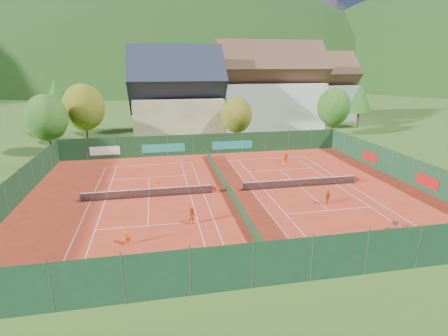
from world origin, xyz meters
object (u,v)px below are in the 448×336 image
Objects in this scene: player_left_mid at (192,216)px; player_right_far_a at (283,162)px; player_right_far_b at (286,157)px; hotel_block_b at (316,91)px; player_left_far at (157,186)px; player_right_near at (328,197)px; chalet at (177,99)px; hotel_block_a at (269,91)px; player_left_near at (128,236)px; ball_hopper at (395,223)px.

player_left_mid reaches higher than player_right_far_a.
hotel_block_b is at bearing -151.11° from player_right_far_b.
hotel_block_b is 11.43× the size of player_left_mid.
player_right_near reaches higher than player_left_far.
chalet is at bearing -75.89° from player_right_far_a.
hotel_block_a is at bearing -133.75° from player_right_far_b.
hotel_block_b is at bearing -99.28° from player_left_far.
chalet is 29.59m from player_left_far.
player_left_near is at bearing -99.20° from chalet.
hotel_block_b is at bearing 71.19° from ball_hopper.
player_right_near reaches higher than ball_hopper.
player_right_far_b is at bearing -122.08° from player_left_far.
hotel_block_b is 12.94× the size of player_right_far_b.
player_left_far is at bearing 45.30° from player_left_near.
player_right_near is at bearing 9.27° from player_left_mid.
player_left_mid reaches higher than ball_hopper.
player_left_near is 1.17× the size of player_right_far_a.
hotel_block_b is 12.30× the size of player_left_near.
ball_hopper is 0.57× the size of player_left_near.
hotel_block_a reaches higher than chalet.
player_right_near is (15.60, -6.35, 0.12)m from player_left_far.
player_left_mid is at bearing 33.73° from player_right_far_a.
hotel_block_a is 1.25× the size of hotel_block_b.
ball_hopper is 20.66m from player_right_far_b.
hotel_block_b is 56.87m from player_left_far.
hotel_block_b reaches higher than player_right_near.
player_right_near reaches higher than player_right_far_a.
player_left_mid is 8.62m from player_left_far.
hotel_block_b is at bearing 22.99° from chalet.
player_right_near is at bearing -71.83° from chalet.
player_right_near is at bearing -19.33° from player_left_near.
hotel_block_a is 15.38× the size of player_left_near.
player_left_near is at bearing 13.70° from player_right_far_b.
player_left_mid is 19.84m from player_right_far_a.
player_left_mid reaches higher than player_left_far.
chalet is at bearing 76.05° from player_right_near.
player_left_near reaches higher than player_right_far_a.
player_left_near reaches higher than player_left_far.
player_right_far_b is (12.96, -20.29, -5.96)m from chalet.
player_left_mid is (-15.68, 4.04, 0.20)m from ball_hopper.
hotel_block_b is 53.86m from player_right_near.
hotel_block_a is at bearing -150.26° from hotel_block_b.
hotel_block_b is 40.16m from player_right_far_b.
player_right_far_a is 2.13m from player_right_far_b.
player_right_far_b is (1.04, 1.86, 0.07)m from player_right_far_a.
chalet reaches higher than player_right_far_a.
ball_hopper is at bearing -70.73° from chalet.
player_left_near is at bearing 109.69° from player_left_far.
player_right_near is 14.82m from player_right_far_b.
player_left_mid is (-34.39, -50.86, -5.86)m from hotel_block_b.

